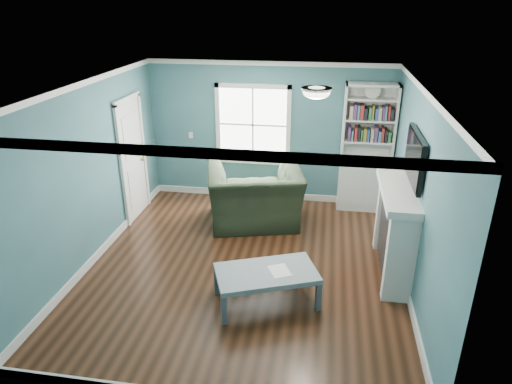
# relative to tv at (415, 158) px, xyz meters

# --- Properties ---
(floor) EXTENTS (5.00, 5.00, 0.00)m
(floor) POSITION_rel_tv_xyz_m (-2.20, -0.20, -1.72)
(floor) COLOR black
(floor) RESTS_ON ground
(room_walls) EXTENTS (5.00, 5.00, 5.00)m
(room_walls) POSITION_rel_tv_xyz_m (-2.20, -0.20, -0.14)
(room_walls) COLOR #386169
(room_walls) RESTS_ON ground
(trim) EXTENTS (4.50, 5.00, 2.60)m
(trim) POSITION_rel_tv_xyz_m (-2.20, -0.20, -0.49)
(trim) COLOR white
(trim) RESTS_ON ground
(window) EXTENTS (1.40, 0.06, 1.50)m
(window) POSITION_rel_tv_xyz_m (-2.50, 2.29, -0.27)
(window) COLOR white
(window) RESTS_ON room_walls
(bookshelf) EXTENTS (0.90, 0.35, 2.31)m
(bookshelf) POSITION_rel_tv_xyz_m (-0.43, 2.10, -0.80)
(bookshelf) COLOR silver
(bookshelf) RESTS_ON ground
(fireplace) EXTENTS (0.44, 1.58, 1.30)m
(fireplace) POSITION_rel_tv_xyz_m (-0.12, 0.00, -1.09)
(fireplace) COLOR black
(fireplace) RESTS_ON ground
(tv) EXTENTS (0.06, 1.10, 0.65)m
(tv) POSITION_rel_tv_xyz_m (0.00, 0.00, 0.00)
(tv) COLOR black
(tv) RESTS_ON fireplace
(door) EXTENTS (0.12, 0.98, 2.17)m
(door) POSITION_rel_tv_xyz_m (-4.42, 1.20, -0.65)
(door) COLOR silver
(door) RESTS_ON ground
(ceiling_fixture) EXTENTS (0.38, 0.38, 0.15)m
(ceiling_fixture) POSITION_rel_tv_xyz_m (-1.30, -0.10, 0.82)
(ceiling_fixture) COLOR white
(ceiling_fixture) RESTS_ON room_walls
(light_switch) EXTENTS (0.08, 0.01, 0.12)m
(light_switch) POSITION_rel_tv_xyz_m (-3.70, 2.28, -0.52)
(light_switch) COLOR white
(light_switch) RESTS_ON room_walls
(recliner) EXTENTS (1.74, 1.35, 1.34)m
(recliner) POSITION_rel_tv_xyz_m (-2.29, 1.19, -1.05)
(recliner) COLOR black
(recliner) RESTS_ON ground
(coffee_table) EXTENTS (1.42, 1.10, 0.46)m
(coffee_table) POSITION_rel_tv_xyz_m (-1.78, -0.99, -1.33)
(coffee_table) COLOR #454A52
(coffee_table) RESTS_ON ground
(paper_sheet) EXTENTS (0.34, 0.37, 0.00)m
(paper_sheet) POSITION_rel_tv_xyz_m (-1.62, -0.96, -1.27)
(paper_sheet) COLOR white
(paper_sheet) RESTS_ON coffee_table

